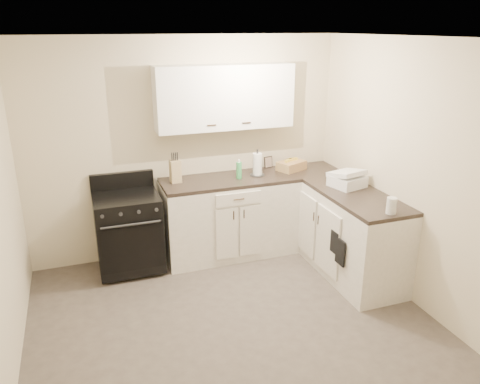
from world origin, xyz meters
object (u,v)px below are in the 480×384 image
object	(u,v)px
wicker_basket	(291,166)
countertop_grill	(347,181)
knife_block	(175,171)
paper_towel	(257,164)
stove	(129,232)

from	to	relation	value
wicker_basket	countertop_grill	size ratio (longest dim) A/B	1.00
knife_block	wicker_basket	world-z (taller)	knife_block
paper_towel	wicker_basket	size ratio (longest dim) A/B	0.80
stove	knife_block	distance (m)	0.83
stove	paper_towel	bearing A→B (deg)	1.36
knife_block	wicker_basket	size ratio (longest dim) A/B	0.77
wicker_basket	paper_towel	bearing A→B (deg)	-173.15
wicker_basket	countertop_grill	xyz separation A→B (m)	(0.30, -0.76, 0.01)
stove	knife_block	size ratio (longest dim) A/B	3.34
stove	countertop_grill	distance (m)	2.44
paper_towel	countertop_grill	xyz separation A→B (m)	(0.77, -0.70, -0.07)
paper_towel	stove	bearing A→B (deg)	-178.64
paper_towel	wicker_basket	world-z (taller)	paper_towel
stove	paper_towel	xyz separation A→B (m)	(1.51, 0.04, 0.61)
knife_block	countertop_grill	xyz separation A→B (m)	(1.72, -0.76, -0.07)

